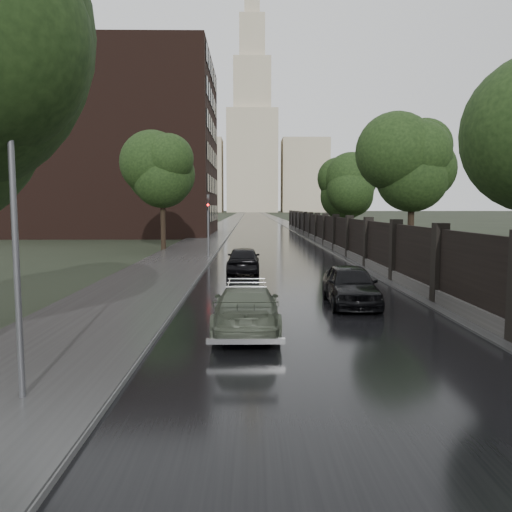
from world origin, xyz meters
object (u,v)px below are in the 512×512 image
object	(u,v)px
tree_right_b	(412,176)
car_right_near	(350,285)
volga_sedan	(246,308)
hatchback_left	(243,260)
traffic_light	(208,220)
tree_right_c	(349,188)
lamp_post	(15,242)
tree_left_far	(162,179)

from	to	relation	value
tree_right_b	car_right_near	size ratio (longest dim) A/B	1.78
volga_sedan	hatchback_left	xyz separation A→B (m)	(-0.21, 11.40, 0.06)
traffic_light	car_right_near	world-z (taller)	traffic_light
tree_right_c	car_right_near	bearing A→B (deg)	-101.06
volga_sedan	hatchback_left	bearing A→B (deg)	-88.87
lamp_post	volga_sedan	world-z (taller)	lamp_post
hatchback_left	tree_left_far	bearing A→B (deg)	-63.11
tree_right_c	volga_sedan	world-z (taller)	tree_right_c
tree_left_far	car_right_near	size ratio (longest dim) A/B	1.88
tree_right_b	volga_sedan	bearing A→B (deg)	-120.83
tree_right_b	traffic_light	distance (m)	12.44
tree_right_b	tree_right_c	bearing A→B (deg)	90.00
traffic_light	volga_sedan	bearing A→B (deg)	-82.33
tree_left_far	lamp_post	distance (m)	28.73
tree_left_far	volga_sedan	world-z (taller)	tree_left_far
traffic_light	volga_sedan	distance (m)	18.83
tree_left_far	volga_sedan	bearing A→B (deg)	-75.27
tree_left_far	traffic_light	xyz separation A→B (m)	(3.70, -5.01, -2.84)
car_right_near	tree_right_c	bearing A→B (deg)	80.77
traffic_light	volga_sedan	xyz separation A→B (m)	(2.50, -18.58, -1.79)
tree_right_c	traffic_light	world-z (taller)	tree_right_c
car_right_near	tree_left_far	bearing A→B (deg)	117.25
tree_left_far	tree_right_c	xyz separation A→B (m)	(15.50, 10.00, -0.29)
volga_sedan	hatchback_left	world-z (taller)	hatchback_left
hatchback_left	car_right_near	size ratio (longest dim) A/B	1.00
lamp_post	volga_sedan	xyz separation A→B (m)	(3.60, 4.92, -2.06)
traffic_light	hatchback_left	bearing A→B (deg)	-72.31
tree_left_far	tree_right_c	bearing A→B (deg)	32.83
lamp_post	hatchback_left	world-z (taller)	lamp_post
tree_right_b	car_right_near	world-z (taller)	tree_right_b
tree_right_c	car_right_near	size ratio (longest dim) A/B	1.78
tree_right_c	volga_sedan	distance (m)	35.11
tree_left_far	tree_right_b	xyz separation A→B (m)	(15.50, -8.00, -0.29)
tree_left_far	car_right_near	bearing A→B (deg)	-64.58
lamp_post	traffic_light	world-z (taller)	lamp_post
car_right_near	volga_sedan	bearing A→B (deg)	-133.32
tree_right_b	volga_sedan	xyz separation A→B (m)	(-9.30, -15.58, -4.34)
lamp_post	car_right_near	world-z (taller)	lamp_post
hatchback_left	car_right_near	world-z (taller)	car_right_near
tree_right_b	lamp_post	world-z (taller)	tree_right_b
tree_right_b	volga_sedan	world-z (taller)	tree_right_b
traffic_light	tree_right_b	bearing A→B (deg)	-14.24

